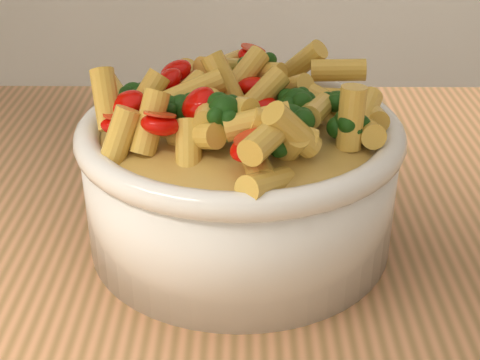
{
  "coord_description": "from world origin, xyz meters",
  "views": [
    {
      "loc": [
        0.08,
        -0.47,
        1.23
      ],
      "look_at": [
        0.07,
        0.03,
        0.96
      ],
      "focal_mm": 50.0,
      "sensor_mm": 36.0,
      "label": 1
    }
  ],
  "objects": [
    {
      "name": "table",
      "position": [
        0.0,
        0.0,
        0.8
      ],
      "size": [
        1.2,
        0.8,
        0.9
      ],
      "color": "#BC7B50",
      "rests_on": "ground"
    },
    {
      "name": "pasta_salad",
      "position": [
        0.07,
        0.03,
        1.03
      ],
      "size": [
        0.21,
        0.21,
        0.05
      ],
      "color": "gold",
      "rests_on": "serving_bowl"
    },
    {
      "name": "serving_bowl",
      "position": [
        0.07,
        0.03,
        0.96
      ],
      "size": [
        0.27,
        0.27,
        0.11
      ],
      "color": "white",
      "rests_on": "table"
    }
  ]
}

